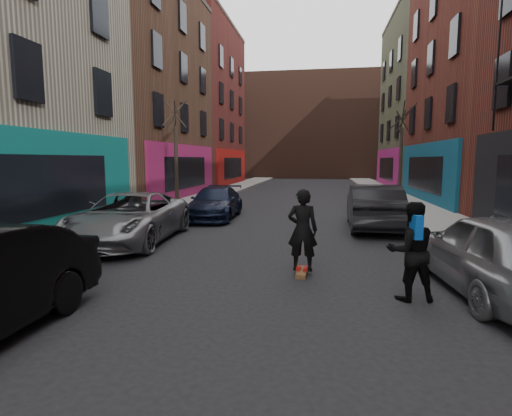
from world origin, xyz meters
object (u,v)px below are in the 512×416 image
(pedestrian, at_px, (411,251))
(parked_right_end, at_px, (373,206))
(tree_right_far, at_px, (401,143))
(skateboarder, at_px, (303,230))
(parked_right_far, at_px, (496,253))
(skateboard, at_px, (302,272))
(parked_left_far, at_px, (130,218))
(parked_left_end, at_px, (215,203))
(tree_left_far, at_px, (176,143))

(pedestrian, bearing_deg, parked_right_end, -101.24)
(tree_right_far, height_order, skateboarder, tree_right_far)
(parked_right_far, height_order, skateboarder, skateboarder)
(skateboarder, distance_m, pedestrian, 2.40)
(tree_right_far, xyz_separation_m, skateboard, (-5.26, -17.40, -3.48))
(parked_right_far, xyz_separation_m, parked_right_end, (-1.35, 7.18, 0.02))
(parked_left_far, bearing_deg, pedestrian, -32.17)
(parked_left_far, height_order, skateboard, parked_left_far)
(parked_right_far, xyz_separation_m, pedestrian, (-1.65, -0.55, 0.11))
(parked_right_end, xyz_separation_m, pedestrian, (-0.30, -7.73, 0.09))
(tree_right_far, bearing_deg, parked_left_end, -134.95)
(skateboard, bearing_deg, tree_left_far, 123.91)
(parked_left_end, xyz_separation_m, parked_right_far, (7.80, -8.72, 0.12))
(parked_left_end, height_order, pedestrian, pedestrian)
(tree_right_far, height_order, pedestrian, tree_right_far)
(tree_left_far, xyz_separation_m, parked_right_end, (9.45, -4.96, -2.56))
(parked_left_far, xyz_separation_m, skateboarder, (5.44, -2.70, 0.24))
(skateboard, xyz_separation_m, skateboarder, (-0.00, 0.00, 0.96))
(skateboarder, bearing_deg, parked_left_end, -60.74)
(parked_right_far, relative_size, skateboard, 5.86)
(parked_right_end, bearing_deg, tree_right_far, -103.71)
(parked_left_far, xyz_separation_m, skateboard, (5.44, -2.70, -0.72))
(tree_left_far, relative_size, pedestrian, 3.60)
(parked_left_end, distance_m, pedestrian, 11.13)
(skateboarder, bearing_deg, tree_right_far, -104.98)
(parked_right_far, bearing_deg, tree_right_far, -100.72)
(tree_right_far, xyz_separation_m, skateboarder, (-5.26, -17.40, -2.52))
(parked_left_far, bearing_deg, skateboarder, -30.38)
(parked_right_far, bearing_deg, skateboarder, -17.09)
(pedestrian, bearing_deg, skateboarder, -41.73)
(parked_right_far, distance_m, skateboarder, 3.74)
(tree_right_far, bearing_deg, parked_right_far, -95.04)
(skateboarder, bearing_deg, pedestrian, 149.14)
(tree_right_far, xyz_separation_m, parked_left_end, (-9.40, -9.42, -2.85))
(parked_right_far, bearing_deg, parked_right_end, -85.03)
(tree_right_far, height_order, parked_left_end, tree_right_far)
(tree_right_far, xyz_separation_m, parked_left_far, (-10.70, -14.70, -2.76))
(tree_left_far, relative_size, tree_right_far, 0.96)
(tree_right_far, relative_size, skateboarder, 3.74)
(tree_right_far, xyz_separation_m, pedestrian, (-3.25, -18.69, -2.62))
(tree_left_far, bearing_deg, parked_left_end, -48.72)
(parked_left_far, bearing_deg, tree_right_far, 49.95)
(pedestrian, bearing_deg, parked_right_far, -170.46)
(parked_right_far, relative_size, pedestrian, 2.60)
(parked_left_end, bearing_deg, parked_right_far, -50.64)
(parked_left_end, distance_m, parked_right_end, 6.63)
(parked_right_end, relative_size, pedestrian, 2.77)
(parked_left_end, bearing_deg, tree_left_far, 128.83)
(parked_right_end, relative_size, skateboard, 6.24)
(skateboard, bearing_deg, tree_right_far, 75.02)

